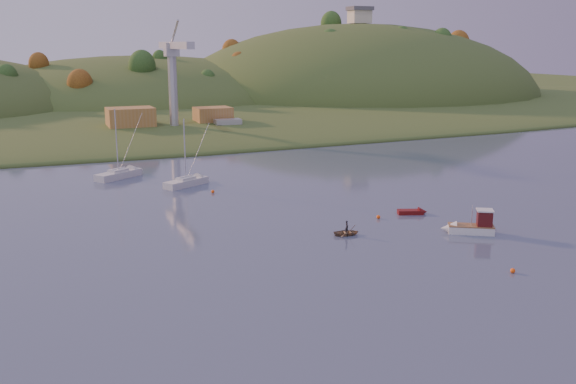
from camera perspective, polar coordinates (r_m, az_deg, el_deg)
name	(u,v)px	position (r m, az deg, el deg)	size (l,w,h in m)	color
ground	(515,342)	(53.48, 19.50, -12.46)	(500.00, 500.00, 0.00)	#39415D
far_shore	(105,101)	(267.95, -15.92, 7.81)	(620.00, 220.00, 1.50)	#354C1E
shore_slope	(134,118)	(203.94, -13.50, 6.43)	(640.00, 150.00, 7.00)	#354C1E
hill_center	(140,104)	(249.76, -13.02, 7.62)	(140.00, 120.00, 36.00)	#354C1E
hill_right	(358,100)	(264.45, 6.21, 8.16)	(150.00, 130.00, 60.00)	#354C1E
hilltop_house	(360,14)	(263.73, 6.39, 15.41)	(9.00, 7.00, 6.45)	beige
hillside_trees	(124,112)	(223.57, -14.39, 6.94)	(280.00, 50.00, 32.00)	#204518
wharf	(185,130)	(162.98, -9.16, 5.46)	(42.00, 16.00, 2.40)	slate
shed_west	(131,118)	(160.92, -13.82, 6.44)	(11.00, 8.00, 4.80)	#A97738
shed_east	(213,115)	(166.59, -6.69, 6.81)	(9.00, 7.00, 4.00)	#A97738
dock_crane	(174,66)	(157.47, -10.13, 11.00)	(3.20, 28.00, 20.30)	#B7B7BC
fishing_boat	(468,226)	(80.33, 15.68, -2.94)	(6.35, 4.96, 4.00)	silver
sailboat_near	(118,174)	(112.59, -14.84, 1.57)	(8.48, 6.80, 11.77)	silver
sailboat_far	(186,182)	(104.20, -9.06, 0.92)	(7.95, 5.83, 10.81)	silver
canoe	(347,233)	(77.07, 5.24, -3.61)	(2.19, 3.06, 0.63)	#866849
paddler	(347,229)	(76.94, 5.25, -3.28)	(0.56, 0.37, 1.54)	black
red_tender	(416,212)	(87.84, 11.31, -1.75)	(4.19, 2.67, 1.35)	#5B0D0D
work_vessel	(228,129)	(161.84, -5.37, 5.58)	(15.44, 5.99, 3.92)	slate
buoy_0	(513,271)	(68.22, 19.35, -6.62)	(0.50, 0.50, 0.50)	#F9520D
buoy_1	(378,217)	(84.62, 8.04, -2.21)	(0.50, 0.50, 0.50)	#F9520D
buoy_2	(213,192)	(98.72, -6.70, 0.04)	(0.50, 0.50, 0.50)	#F9520D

